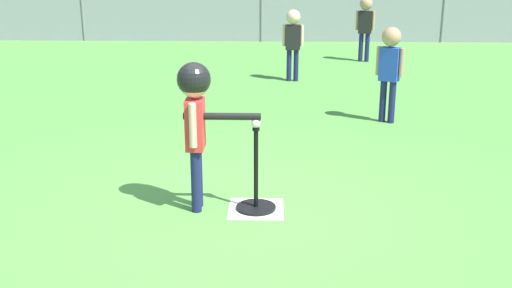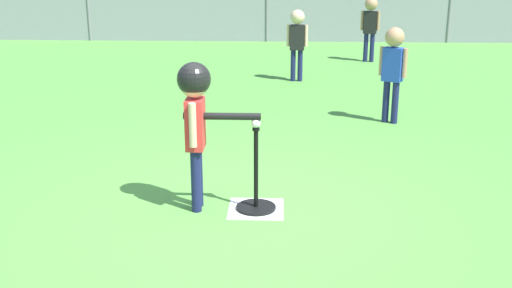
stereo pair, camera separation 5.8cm
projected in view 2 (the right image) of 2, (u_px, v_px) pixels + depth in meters
The scene contains 9 objects.
ground_plane at pixel (235, 216), 4.91m from camera, with size 60.00×60.00×0.00m, color #51933D.
home_plate at pixel (256, 209), 5.03m from camera, with size 0.44×0.44×0.01m, color white.
batting_tee at pixel (256, 197), 5.00m from camera, with size 0.32×0.32×0.68m.
baseball_on_tee at pixel (256, 123), 4.81m from camera, with size 0.07×0.07×0.07m, color white.
batter_child at pixel (196, 106), 4.79m from camera, with size 0.64×0.34×1.19m.
fielder_near_left at pixel (393, 62), 7.30m from camera, with size 0.30×0.23×1.14m.
fielder_deep_center at pixel (297, 36), 9.65m from camera, with size 0.33×0.22×1.11m.
fielder_near_right at pixel (370, 21), 11.31m from camera, with size 0.34×0.23×1.16m.
outfield_fence at pixel (267, 14), 13.81m from camera, with size 16.06×0.06×1.15m.
Camera 2 is at (0.36, -4.50, 2.01)m, focal length 43.80 mm.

